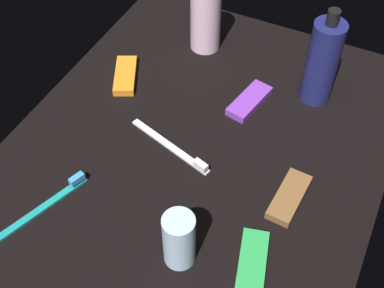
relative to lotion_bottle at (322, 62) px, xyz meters
The scene contains 10 objects.
ground_plane 29.39cm from the lotion_bottle, 31.99° to the right, with size 84.00×64.00×1.20cm, color black.
lotion_bottle is the anchor object (origin of this frame).
bodywash_bottle 25.94cm from the lotion_bottle, 100.54° to the right, with size 6.27×6.27×16.47cm.
deodorant_stick 43.14cm from the lotion_bottle, 10.46° to the right, with size 4.77×4.77×10.08cm, color silver.
toothbrush_teal 54.31cm from the lotion_bottle, 35.67° to the right, with size 17.34×7.22×2.10cm.
toothbrush_white 31.33cm from the lotion_bottle, 36.70° to the right, with size 6.26×17.60×2.10cm.
snack_bar_brown 26.69cm from the lotion_bottle, ahead, with size 10.40×4.00×1.50cm, color brown.
snack_bar_purple 15.10cm from the lotion_bottle, 54.65° to the right, with size 10.40×4.00×1.50cm, color purple.
snack_bar_orange 38.11cm from the lotion_bottle, 71.98° to the right, with size 10.40×4.00×1.50cm, color orange.
snack_bar_green 39.62cm from the lotion_bottle, ahead, with size 10.40×4.00×1.50cm, color green.
Camera 1 is at (51.73, 25.10, 70.02)cm, focal length 48.40 mm.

